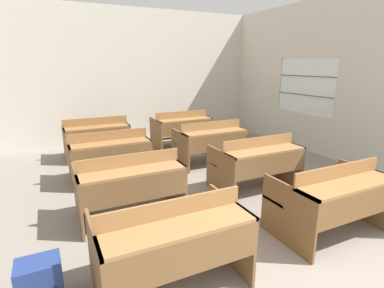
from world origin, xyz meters
name	(u,v)px	position (x,y,z in m)	size (l,w,h in m)	color
wall_back	(133,76)	(0.00, 6.59, 1.54)	(6.21, 0.06, 3.08)	beige
wall_right_with_window	(347,80)	(3.07, 3.22, 1.55)	(0.06, 6.56, 3.08)	beige
bench_front_left	(171,240)	(-1.13, 1.45, 0.44)	(1.23, 0.77, 0.81)	brown
bench_front_right	(332,196)	(0.76, 1.46, 0.44)	(1.23, 0.77, 0.81)	brown
bench_second_left	(130,183)	(-1.13, 2.79, 0.44)	(1.23, 0.77, 0.81)	brown
bench_second_right	(257,161)	(0.78, 2.80, 0.44)	(1.23, 0.77, 0.81)	brown
bench_third_left	(110,153)	(-1.11, 4.16, 0.44)	(1.23, 0.77, 0.81)	brown
bench_third_right	(210,141)	(0.75, 4.15, 0.44)	(1.23, 0.77, 0.81)	brown
bench_back_left	(97,136)	(-1.10, 5.50, 0.44)	(1.23, 0.77, 0.81)	brown
bench_back_right	(181,127)	(0.76, 5.50, 0.44)	(1.23, 0.77, 0.81)	brown
schoolbag	(40,284)	(-2.13, 1.70, 0.19)	(0.32, 0.27, 0.39)	navy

